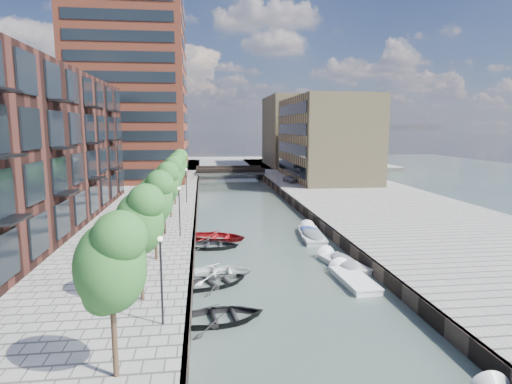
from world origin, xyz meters
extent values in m
plane|color=#38473F|center=(0.00, 40.00, 0.00)|extent=(300.00, 300.00, 0.00)
cube|color=gray|center=(16.00, 40.00, 0.50)|extent=(20.00, 140.00, 1.00)
cube|color=#332823|center=(-6.10, 40.00, 0.50)|extent=(0.25, 140.00, 1.00)
cube|color=#332823|center=(6.10, 40.00, 0.50)|extent=(0.25, 140.00, 1.00)
cube|color=gray|center=(0.00, 100.00, 0.50)|extent=(80.00, 40.00, 1.00)
cube|color=black|center=(-20.00, 30.00, 8.00)|extent=(8.00, 38.00, 14.00)
cube|color=brown|center=(-17.00, 65.00, 16.00)|extent=(18.00, 18.00, 30.00)
cube|color=#96845C|center=(16.00, 62.00, 8.00)|extent=(12.00, 25.00, 14.00)
cube|color=#96845C|center=(16.00, 88.00, 9.00)|extent=(12.00, 20.00, 16.00)
cube|color=gray|center=(0.00, 72.00, 1.30)|extent=(13.00, 6.00, 0.60)
cube|color=#332823|center=(0.00, 69.20, 1.90)|extent=(13.00, 0.40, 0.80)
cube|color=#332823|center=(0.00, 74.80, 1.90)|extent=(13.00, 0.40, 0.80)
cylinder|color=#382619|center=(-8.50, 4.00, 2.60)|extent=(0.20, 0.20, 3.20)
ellipsoid|color=#1F5420|center=(-8.50, 4.00, 5.33)|extent=(2.50, 2.50, 3.25)
cylinder|color=#382619|center=(-8.50, 11.00, 2.60)|extent=(0.20, 0.20, 3.20)
ellipsoid|color=#1F5420|center=(-8.50, 11.00, 5.33)|extent=(2.50, 2.50, 3.25)
cylinder|color=#382619|center=(-8.50, 18.00, 2.60)|extent=(0.20, 0.20, 3.20)
ellipsoid|color=#1F5420|center=(-8.50, 18.00, 5.33)|extent=(2.50, 2.50, 3.25)
cylinder|color=#382619|center=(-8.50, 25.00, 2.60)|extent=(0.20, 0.20, 3.20)
ellipsoid|color=#1F5420|center=(-8.50, 25.00, 5.33)|extent=(2.50, 2.50, 3.25)
cylinder|color=#382619|center=(-8.50, 32.00, 2.60)|extent=(0.20, 0.20, 3.20)
ellipsoid|color=#1F5420|center=(-8.50, 32.00, 5.33)|extent=(2.50, 2.50, 3.25)
cylinder|color=#382619|center=(-8.50, 39.00, 2.60)|extent=(0.20, 0.20, 3.20)
ellipsoid|color=#1F5420|center=(-8.50, 39.00, 5.33)|extent=(2.50, 2.50, 3.25)
cylinder|color=#382619|center=(-8.50, 46.00, 2.60)|extent=(0.20, 0.20, 3.20)
ellipsoid|color=#1F5420|center=(-8.50, 46.00, 5.33)|extent=(2.50, 2.50, 3.25)
cylinder|color=black|center=(-7.20, 8.00, 3.00)|extent=(0.10, 0.10, 4.00)
sphere|color=#FFF2CC|center=(-7.20, 8.00, 5.00)|extent=(0.24, 0.24, 0.24)
cylinder|color=black|center=(-7.20, 24.00, 3.00)|extent=(0.10, 0.10, 4.00)
sphere|color=#FFF2CC|center=(-7.20, 24.00, 5.00)|extent=(0.24, 0.24, 0.24)
cylinder|color=black|center=(-7.20, 40.00, 3.00)|extent=(0.10, 0.10, 4.00)
sphere|color=#FFF2CC|center=(-7.20, 40.00, 5.00)|extent=(0.24, 0.24, 0.24)
imported|color=black|center=(-4.52, 10.04, 0.00)|extent=(5.16, 4.04, 0.97)
imported|color=black|center=(-4.53, 15.23, 0.00)|extent=(5.31, 4.68, 0.91)
imported|color=maroon|center=(-4.12, 26.20, 0.00)|extent=(6.09, 5.18, 1.07)
imported|color=white|center=(-4.32, 16.91, 0.00)|extent=(4.77, 3.48, 0.96)
imported|color=black|center=(-4.71, 23.69, 0.00)|extent=(5.09, 3.94, 0.97)
cube|color=silver|center=(4.63, 17.63, 0.05)|extent=(2.62, 4.68, 0.62)
cube|color=silver|center=(4.63, 17.63, 0.38)|extent=(2.72, 4.79, 0.10)
cone|color=silver|center=(4.11, 19.78, 0.10)|extent=(1.79, 1.22, 1.63)
ellipsoid|color=#5B5D63|center=(4.63, 17.63, 0.43)|extent=(2.44, 4.28, 0.54)
cube|color=white|center=(4.25, 14.37, 0.05)|extent=(1.90, 4.59, 0.64)
cube|color=white|center=(4.25, 14.37, 0.39)|extent=(1.99, 4.69, 0.10)
cone|color=white|center=(4.13, 16.62, 0.10)|extent=(1.71, 0.97, 1.66)
cube|color=silver|center=(4.44, 26.71, 0.05)|extent=(2.30, 4.68, 0.63)
cube|color=silver|center=(4.44, 26.71, 0.39)|extent=(2.39, 4.79, 0.10)
cone|color=silver|center=(4.77, 28.93, 0.10)|extent=(1.77, 1.11, 1.66)
ellipsoid|color=navy|center=(4.44, 26.71, 0.44)|extent=(2.14, 4.28, 0.55)
cube|color=silver|center=(4.33, 25.28, 0.05)|extent=(2.10, 4.86, 0.67)
cube|color=silver|center=(4.33, 25.28, 0.41)|extent=(2.19, 4.97, 0.10)
cone|color=silver|center=(4.51, 27.65, 0.10)|extent=(1.82, 1.06, 1.75)
ellipsoid|color=#525559|center=(4.33, 25.28, 0.46)|extent=(1.97, 4.44, 0.58)
imported|color=#939397|center=(8.90, 57.35, 1.60)|extent=(2.20, 3.74, 1.20)
camera|label=1|loc=(-5.28, -10.77, 9.88)|focal=30.00mm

